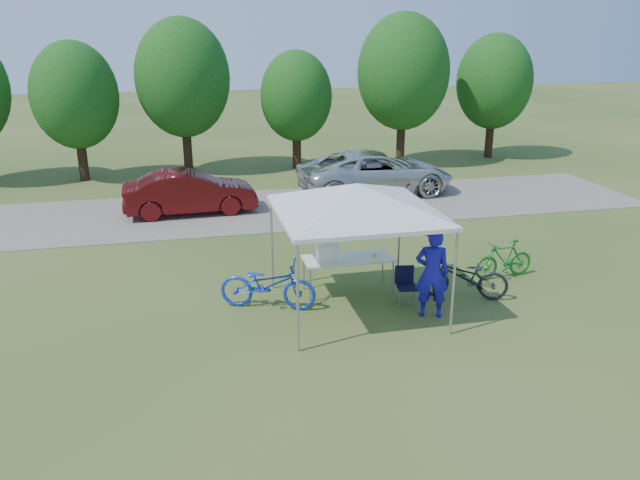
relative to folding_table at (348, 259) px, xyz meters
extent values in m
plane|color=#2D5119|center=(-0.11, -0.94, -0.77)|extent=(100.00, 100.00, 0.00)
cube|color=gray|center=(-0.11, 7.06, -0.76)|extent=(24.00, 5.00, 0.02)
cylinder|color=#A5A5AA|center=(-1.61, -2.44, 0.28)|extent=(0.05, 0.05, 2.10)
cylinder|color=#A5A5AA|center=(1.39, -2.44, 0.28)|extent=(0.05, 0.05, 2.10)
cylinder|color=#A5A5AA|center=(-1.61, 0.56, 0.28)|extent=(0.05, 0.05, 2.10)
cylinder|color=#A5A5AA|center=(1.39, 0.56, 0.28)|extent=(0.05, 0.05, 2.10)
cube|color=silver|center=(-0.11, -0.94, 1.37)|extent=(3.15, 3.15, 0.08)
pyramid|color=silver|center=(-0.11, -0.94, 1.96)|extent=(4.53, 4.53, 0.55)
cylinder|color=#382314|center=(-7.11, 12.76, 0.10)|extent=(0.36, 0.36, 1.75)
ellipsoid|color=#144711|center=(-7.11, 12.76, 2.48)|extent=(3.20, 3.20, 4.00)
cylinder|color=#382314|center=(-3.11, 13.36, 0.24)|extent=(0.36, 0.36, 2.03)
ellipsoid|color=#144711|center=(-3.11, 13.36, 3.00)|extent=(3.71, 3.71, 4.64)
cylinder|color=#382314|center=(1.39, 13.16, 0.03)|extent=(0.36, 0.36, 1.61)
ellipsoid|color=#144711|center=(1.39, 13.16, 2.22)|extent=(2.94, 2.94, 3.68)
cylinder|color=#382314|center=(5.89, 12.86, 0.28)|extent=(0.36, 0.36, 2.10)
ellipsoid|color=#144711|center=(5.89, 12.86, 3.13)|extent=(3.84, 3.84, 4.80)
cylinder|color=#382314|center=(10.39, 13.46, 0.14)|extent=(0.36, 0.36, 1.82)
ellipsoid|color=#144711|center=(10.39, 13.46, 2.61)|extent=(3.33, 3.33, 4.16)
cube|color=white|center=(0.00, 0.00, 0.02)|extent=(1.98, 0.82, 0.04)
cylinder|color=#A5A5AA|center=(-0.93, -0.35, -0.39)|extent=(0.04, 0.04, 0.77)
cylinder|color=#A5A5AA|center=(0.93, -0.35, -0.39)|extent=(0.04, 0.04, 0.77)
cylinder|color=#A5A5AA|center=(-0.93, 0.35, -0.39)|extent=(0.04, 0.04, 0.77)
cylinder|color=#A5A5AA|center=(0.93, 0.35, -0.39)|extent=(0.04, 0.04, 0.77)
cube|color=black|center=(1.06, -0.91, -0.39)|extent=(0.47, 0.47, 0.04)
cube|color=black|center=(1.06, -0.71, -0.17)|extent=(0.41, 0.10, 0.41)
cylinder|color=#A5A5AA|center=(0.88, -1.10, -0.59)|extent=(0.02, 0.02, 0.36)
cylinder|color=#A5A5AA|center=(1.24, -1.10, -0.59)|extent=(0.02, 0.02, 0.36)
cylinder|color=#A5A5AA|center=(0.88, -0.73, -0.59)|extent=(0.02, 0.02, 0.36)
cylinder|color=#A5A5AA|center=(1.24, -0.73, -0.59)|extent=(0.02, 0.02, 0.36)
cube|color=white|center=(-0.47, 0.00, 0.20)|extent=(0.46, 0.31, 0.31)
cube|color=white|center=(-0.47, 0.00, 0.37)|extent=(0.48, 0.33, 0.04)
cylinder|color=gold|center=(0.60, -0.05, 0.08)|extent=(0.08, 0.08, 0.06)
imported|color=#1814A4|center=(1.32, -1.57, 0.17)|extent=(0.79, 0.65, 1.88)
imported|color=blue|center=(-1.87, -0.45, -0.23)|extent=(2.16, 1.39, 1.07)
imported|color=#19721E|center=(3.82, -0.02, -0.31)|extent=(1.57, 0.59, 0.92)
imported|color=black|center=(2.37, -0.90, -0.27)|extent=(2.01, 1.37, 1.00)
imported|color=silver|center=(3.28, 8.21, 0.01)|extent=(5.62, 2.83, 1.53)
imported|color=#540E10|center=(-3.22, 7.14, -0.07)|extent=(4.20, 1.64, 1.36)
camera|label=1|loc=(-3.51, -12.46, 4.86)|focal=35.00mm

